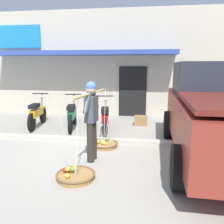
% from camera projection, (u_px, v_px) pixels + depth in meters
% --- Properties ---
extents(ground_plane, '(90.00, 90.00, 0.00)m').
position_uv_depth(ground_plane, '(87.00, 151.00, 5.63)').
color(ground_plane, '#9E998C').
extents(sidewalk_curb, '(20.00, 0.24, 0.10)m').
position_uv_depth(sidewalk_curb, '(93.00, 140.00, 6.30)').
color(sidewalk_curb, '#BAB4A5').
rests_on(sidewalk_curb, ground).
extents(fruit_vendor, '(0.25, 1.78, 1.70)m').
position_uv_depth(fruit_vendor, '(91.00, 116.00, 4.88)').
color(fruit_vendor, '#2D2823').
rests_on(fruit_vendor, ground).
extents(fruit_basket_left_side, '(0.71, 0.71, 1.45)m').
position_uv_depth(fruit_basket_left_side, '(75.00, 175.00, 4.21)').
color(fruit_basket_left_side, '#9E7542').
rests_on(fruit_basket_left_side, ground).
extents(fruit_basket_right_side, '(0.71, 0.71, 1.45)m').
position_uv_depth(fruit_basket_right_side, '(104.00, 144.00, 5.90)').
color(fruit_basket_right_side, '#9E7542').
rests_on(fruit_basket_right_side, ground).
extents(motorcycle_nearest_shop, '(0.54, 1.81, 1.09)m').
position_uv_depth(motorcycle_nearest_shop, '(37.00, 114.00, 7.78)').
color(motorcycle_nearest_shop, black).
rests_on(motorcycle_nearest_shop, ground).
extents(motorcycle_second_in_row, '(0.57, 1.80, 1.09)m').
position_uv_depth(motorcycle_second_in_row, '(72.00, 115.00, 7.56)').
color(motorcycle_second_in_row, black).
rests_on(motorcycle_second_in_row, ground).
extents(motorcycle_third_in_row, '(0.54, 1.81, 1.09)m').
position_uv_depth(motorcycle_third_in_row, '(105.00, 118.00, 7.10)').
color(motorcycle_third_in_row, black).
rests_on(motorcycle_third_in_row, ground).
extents(parked_truck, '(2.29, 4.77, 2.10)m').
position_uv_depth(parked_truck, '(219.00, 112.00, 5.05)').
color(parked_truck, maroon).
rests_on(parked_truck, ground).
extents(storefront_building, '(13.00, 6.00, 4.20)m').
position_uv_depth(storefront_building, '(97.00, 64.00, 11.89)').
color(storefront_building, beige).
rests_on(storefront_building, ground).
extents(wooden_crate, '(0.44, 0.36, 0.32)m').
position_uv_depth(wooden_crate, '(141.00, 121.00, 8.07)').
color(wooden_crate, olive).
rests_on(wooden_crate, ground).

